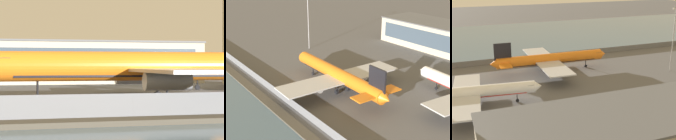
{
  "view_description": "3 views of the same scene",
  "coord_description": "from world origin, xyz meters",
  "views": [
    {
      "loc": [
        -12.02,
        -58.86,
        5.46
      ],
      "look_at": [
        2.59,
        5.14,
        4.58
      ],
      "focal_mm": 70.0,
      "sensor_mm": 36.0,
      "label": 1
    },
    {
      "loc": [
        82.01,
        -53.48,
        41.81
      ],
      "look_at": [
        1.3,
        6.55,
        4.05
      ],
      "focal_mm": 50.0,
      "sensor_mm": 36.0,
      "label": 2
    },
    {
      "loc": [
        45.41,
        115.71,
        38.79
      ],
      "look_at": [
        3.64,
        9.12,
        2.14
      ],
      "focal_mm": 50.0,
      "sensor_mm": 36.0,
      "label": 3
    }
  ],
  "objects": [
    {
      "name": "ground_plane",
      "position": [
        0.0,
        0.0,
        0.0
      ],
      "size": [
        500.0,
        500.0,
        0.0
      ],
      "primitive_type": "plane",
      "color": "#565659"
    },
    {
      "name": "shoreline_seawall",
      "position": [
        0.0,
        -20.5,
        0.25
      ],
      "size": [
        320.0,
        3.0,
        0.5
      ],
      "color": "#474238",
      "rests_on": "ground"
    },
    {
      "name": "perimeter_fence",
      "position": [
        0.0,
        -16.0,
        1.24
      ],
      "size": [
        280.0,
        0.1,
        2.48
      ],
      "color": "slate",
      "rests_on": "ground"
    },
    {
      "name": "cargo_jet_orange",
      "position": [
        7.3,
        2.24,
        4.98
      ],
      "size": [
        48.45,
        41.79,
        13.06
      ],
      "color": "orange",
      "rests_on": "ground"
    },
    {
      "name": "baggage_tug",
      "position": [
        1.45,
        -12.96,
        0.81
      ],
      "size": [
        1.94,
        3.36,
        1.8
      ],
      "color": "#19519E",
      "rests_on": "ground"
    },
    {
      "name": "terminal_building",
      "position": [
        6.0,
        67.88,
        6.04
      ],
      "size": [
        72.33,
        21.68,
        12.05
      ],
      "color": "#BCB299",
      "rests_on": "ground"
    }
  ]
}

